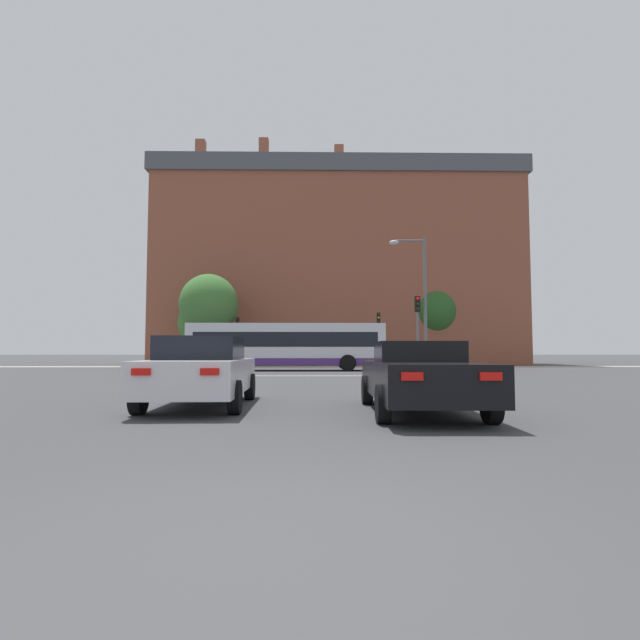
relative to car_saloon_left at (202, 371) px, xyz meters
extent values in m
plane|color=#3D3D3F|center=(2.07, -7.87, -0.77)|extent=(400.00, 400.00, 0.00)
cube|color=silver|center=(2.07, 13.62, -0.76)|extent=(8.77, 0.30, 0.01)
cube|color=#A09B91|center=(2.07, 28.60, -0.76)|extent=(69.74, 2.50, 0.01)
cube|color=brown|center=(4.81, 37.66, 7.82)|extent=(33.57, 10.80, 17.17)
cube|color=#4C4F56|center=(4.81, 37.66, 17.20)|extent=(34.24, 11.23, 1.59)
cube|color=brown|center=(-8.35, 36.13, 19.35)|extent=(0.90, 0.90, 2.72)
cube|color=brown|center=(-2.24, 35.70, 19.35)|extent=(0.90, 0.90, 2.72)
cube|color=brown|center=(5.01, 37.14, 19.35)|extent=(0.90, 0.90, 2.72)
cube|color=brown|center=(11.68, 39.28, 19.35)|extent=(0.90, 0.90, 2.72)
cube|color=brown|center=(18.51, 40.09, 19.35)|extent=(0.90, 0.90, 2.72)
cube|color=silver|center=(0.00, 0.01, -0.10)|extent=(1.97, 4.65, 0.69)
cube|color=black|center=(0.00, -0.04, 0.48)|extent=(1.65, 2.11, 0.49)
cylinder|color=black|center=(-0.93, 1.42, -0.45)|extent=(0.24, 0.65, 0.64)
cylinder|color=black|center=(0.85, 1.46, -0.45)|extent=(0.24, 0.65, 0.64)
cylinder|color=black|center=(-0.85, -1.44, -0.45)|extent=(0.24, 0.65, 0.64)
cylinder|color=black|center=(0.93, -1.39, -0.45)|extent=(0.24, 0.65, 0.64)
cube|color=red|center=(-0.51, -2.33, 0.07)|extent=(0.32, 0.06, 0.12)
cube|color=red|center=(0.63, -2.30, 0.07)|extent=(0.32, 0.06, 0.12)
cube|color=black|center=(4.45, -1.15, -0.12)|extent=(1.96, 4.92, 0.66)
cube|color=black|center=(4.46, -1.02, 0.41)|extent=(1.62, 1.50, 0.39)
cylinder|color=black|center=(3.61, 0.39, -0.45)|extent=(0.24, 0.65, 0.64)
cylinder|color=black|center=(5.37, 0.34, -0.45)|extent=(0.24, 0.65, 0.64)
cylinder|color=black|center=(3.53, -2.63, -0.45)|extent=(0.24, 0.65, 0.64)
cylinder|color=black|center=(5.30, -2.68, -0.45)|extent=(0.24, 0.65, 0.64)
cube|color=red|center=(3.82, -3.59, 0.05)|extent=(0.32, 0.06, 0.12)
cube|color=red|center=(4.96, -3.62, 0.05)|extent=(0.32, 0.06, 0.12)
cube|color=silver|center=(0.77, 20.61, 0.87)|extent=(12.18, 2.49, 2.58)
cube|color=#4C2870|center=(0.77, 20.61, -0.20)|extent=(12.20, 2.51, 0.44)
cube|color=black|center=(0.77, 20.61, 1.16)|extent=(11.21, 2.52, 0.90)
cylinder|color=black|center=(-3.00, 19.42, -0.27)|extent=(1.00, 0.28, 1.00)
cylinder|color=black|center=(-3.00, 21.81, -0.27)|extent=(1.00, 0.28, 1.00)
cylinder|color=black|center=(4.55, 19.42, -0.27)|extent=(1.00, 0.28, 1.00)
cylinder|color=black|center=(4.55, 21.81, -0.27)|extent=(1.00, 0.28, 1.00)
cylinder|color=slate|center=(7.74, 14.35, 0.83)|extent=(0.12, 0.12, 3.20)
cube|color=black|center=(7.74, 14.35, 2.83)|extent=(0.26, 0.20, 0.80)
sphere|color=red|center=(7.74, 14.22, 3.09)|extent=(0.17, 0.17, 0.17)
sphere|color=black|center=(7.74, 14.22, 2.83)|extent=(0.17, 0.17, 0.17)
sphere|color=black|center=(7.74, 14.22, 2.57)|extent=(0.17, 0.17, 0.17)
cylinder|color=slate|center=(-3.45, 28.17, 0.77)|extent=(0.12, 0.12, 3.07)
cube|color=black|center=(-3.45, 28.17, 2.71)|extent=(0.26, 0.20, 0.80)
sphere|color=black|center=(-3.45, 28.04, 2.96)|extent=(0.17, 0.17, 0.17)
sphere|color=black|center=(-3.45, 28.04, 2.71)|extent=(0.17, 0.17, 0.17)
sphere|color=#1ED14C|center=(-3.45, 28.04, 2.45)|extent=(0.17, 0.17, 0.17)
cylinder|color=slate|center=(7.57, 27.83, 0.95)|extent=(0.12, 0.12, 3.43)
cube|color=black|center=(7.57, 27.83, 3.06)|extent=(0.26, 0.20, 0.80)
sphere|color=black|center=(7.57, 27.70, 3.32)|extent=(0.17, 0.17, 0.17)
sphere|color=orange|center=(7.57, 27.70, 3.06)|extent=(0.17, 0.17, 0.17)
sphere|color=black|center=(7.57, 27.70, 2.81)|extent=(0.17, 0.17, 0.17)
cylinder|color=slate|center=(8.15, 14.39, 2.75)|extent=(0.16, 0.16, 7.03)
cylinder|color=slate|center=(7.37, 14.39, 6.11)|extent=(1.56, 0.10, 0.10)
ellipsoid|color=#B2B2B7|center=(6.58, 14.39, 6.01)|extent=(0.50, 0.36, 0.22)
cylinder|color=#333851|center=(-5.35, 29.38, -0.35)|extent=(0.13, 0.13, 0.84)
cylinder|color=#333851|center=(-5.18, 29.40, -0.35)|extent=(0.13, 0.13, 0.84)
cube|color=#336B38|center=(-5.26, 29.39, 0.40)|extent=(0.42, 0.26, 0.66)
sphere|color=tan|center=(-5.26, 29.39, 0.86)|extent=(0.25, 0.25, 0.25)
cylinder|color=#4C3823|center=(-5.81, 28.59, 0.71)|extent=(0.36, 0.36, 2.96)
ellipsoid|color=#3D7033|center=(-5.81, 28.59, 4.15)|extent=(4.59, 4.59, 4.82)
cylinder|color=#4C3823|center=(13.30, 33.70, 0.68)|extent=(0.36, 0.36, 2.89)
ellipsoid|color=#285623|center=(13.30, 33.70, 3.98)|extent=(4.39, 4.39, 4.60)
cylinder|color=#4C3823|center=(-6.87, 30.53, 0.24)|extent=(0.36, 0.36, 2.01)
ellipsoid|color=#3D7033|center=(-6.87, 30.53, 2.80)|extent=(3.68, 3.68, 3.86)
camera|label=1|loc=(2.37, -10.82, 0.40)|focal=28.00mm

